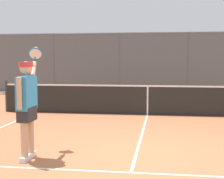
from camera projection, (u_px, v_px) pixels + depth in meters
ground_plane at (136, 155)px, 6.75m from camera, size 60.00×60.00×0.00m
court_line_markings at (130, 176)px, 5.55m from camera, size 7.55×10.80×0.01m
fence_backdrop at (153, 69)px, 17.67m from camera, size 19.32×1.37×3.05m
tennis_net at (148, 100)px, 11.52m from camera, size 9.70×0.09×1.07m
tennis_player at (27, 101)px, 6.41m from camera, size 0.45×1.45×2.07m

